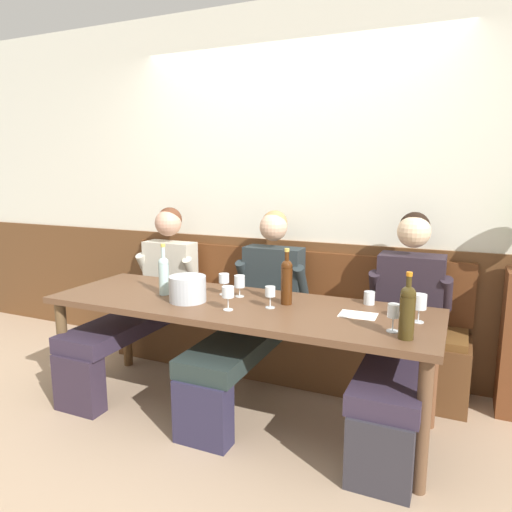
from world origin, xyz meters
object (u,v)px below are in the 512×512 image
(wall_bench, at_px, (277,337))
(water_tumbler_center, at_px, (369,298))
(wine_bottle_green_tall, at_px, (164,274))
(wine_glass_by_bottle, at_px, (393,313))
(person_center_right_seat, at_px, (144,295))
(wine_bottle_clear_water, at_px, (407,310))
(wine_bottle_amber_mid, at_px, (287,280))
(ice_bucket, at_px, (188,289))
(wine_glass_center_rear, at_px, (224,280))
(dining_table, at_px, (237,315))
(wine_glass_right_end, at_px, (240,283))
(person_right_seat, at_px, (254,310))
(wine_glass_left_end, at_px, (228,293))
(person_center_left_seat, at_px, (403,323))
(wine_glass_near_bucket, at_px, (270,292))
(wine_glass_center_front, at_px, (419,302))

(wall_bench, xyz_separation_m, water_tumbler_center, (0.76, -0.39, 0.50))
(wall_bench, height_order, wine_bottle_green_tall, wine_bottle_green_tall)
(wine_bottle_green_tall, height_order, wine_glass_by_bottle, wine_bottle_green_tall)
(wine_bottle_green_tall, bearing_deg, person_center_right_seat, 142.49)
(wine_bottle_clear_water, relative_size, wine_bottle_amber_mid, 0.96)
(ice_bucket, bearing_deg, wine_glass_center_rear, 60.15)
(dining_table, distance_m, wine_glass_right_end, 0.23)
(wine_bottle_green_tall, distance_m, water_tumbler_center, 1.33)
(wine_bottle_clear_water, bearing_deg, wall_bench, 138.36)
(wine_glass_by_bottle, bearing_deg, person_center_right_seat, 166.58)
(person_center_right_seat, relative_size, person_right_seat, 1.00)
(wine_glass_right_end, height_order, wine_glass_left_end, wine_glass_left_end)
(person_center_left_seat, relative_size, wine_glass_near_bucket, 9.74)
(ice_bucket, distance_m, water_tumbler_center, 1.13)
(ice_bucket, xyz_separation_m, wine_bottle_amber_mid, (0.59, 0.19, 0.07))
(wine_glass_by_bottle, bearing_deg, person_right_seat, 155.07)
(wine_glass_left_end, bearing_deg, wine_glass_near_bucket, 34.18)
(water_tumbler_center, bearing_deg, wine_glass_by_bottle, -65.78)
(person_center_right_seat, bearing_deg, wine_glass_left_end, -25.61)
(wine_glass_right_end, bearing_deg, ice_bucket, -137.05)
(wine_bottle_amber_mid, bearing_deg, wine_bottle_clear_water, -23.85)
(wine_bottle_amber_mid, height_order, wine_glass_by_bottle, wine_bottle_amber_mid)
(water_tumbler_center, bearing_deg, dining_table, -157.89)
(person_center_right_seat, xyz_separation_m, wine_bottle_clear_water, (1.99, -0.54, 0.28))
(wine_glass_center_front, bearing_deg, wine_glass_center_rear, 176.31)
(person_center_right_seat, bearing_deg, wine_bottle_clear_water, -15.13)
(wine_glass_right_end, xyz_separation_m, wine_glass_by_bottle, (1.01, -0.29, 0.01))
(wine_glass_center_front, bearing_deg, wine_glass_right_end, 176.02)
(person_center_right_seat, relative_size, wine_glass_left_end, 8.77)
(person_right_seat, height_order, wine_glass_right_end, person_right_seat)
(wall_bench, bearing_deg, wine_glass_by_bottle, -41.14)
(dining_table, height_order, wine_bottle_green_tall, wine_bottle_green_tall)
(wine_bottle_green_tall, relative_size, wine_glass_by_bottle, 2.33)
(ice_bucket, bearing_deg, person_right_seat, 55.93)
(wine_bottle_amber_mid, bearing_deg, wall_bench, 116.09)
(person_center_left_seat, relative_size, wine_glass_center_front, 8.18)
(person_center_left_seat, bearing_deg, water_tumbler_center, -167.60)
(dining_table, distance_m, wine_glass_left_end, 0.24)
(wine_glass_by_bottle, bearing_deg, wine_glass_center_rear, 165.61)
(person_right_seat, bearing_deg, wine_bottle_green_tall, -146.89)
(person_right_seat, distance_m, wine_glass_center_front, 1.15)
(wall_bench, distance_m, wine_bottle_clear_water, 1.51)
(wine_glass_right_end, relative_size, wine_glass_center_front, 0.90)
(water_tumbler_center, bearing_deg, person_center_left_seat, 12.40)
(wall_bench, xyz_separation_m, wine_bottle_clear_water, (1.04, -0.92, 0.60))
(wine_glass_right_end, relative_size, wine_glass_left_end, 0.99)
(person_center_right_seat, height_order, person_right_seat, person_right_seat)
(dining_table, relative_size, person_center_left_seat, 1.89)
(wine_glass_near_bucket, bearing_deg, dining_table, 176.83)
(person_center_right_seat, distance_m, wine_glass_left_end, 1.11)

